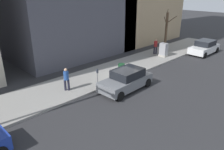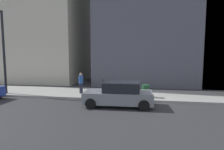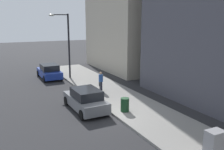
# 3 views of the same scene
# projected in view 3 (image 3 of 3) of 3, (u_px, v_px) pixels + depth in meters

# --- Properties ---
(ground_plane) EXTENTS (120.00, 120.00, 0.00)m
(ground_plane) POSITION_uv_depth(u_px,v_px,m) (111.00, 114.00, 16.37)
(ground_plane) COLOR #2B2B2D
(sidewalk) EXTENTS (4.00, 36.00, 0.15)m
(sidewalk) POSITION_uv_depth(u_px,v_px,m) (137.00, 108.00, 17.22)
(sidewalk) COLOR gray
(sidewalk) RESTS_ON ground
(parked_car_grey) EXTENTS (2.02, 4.25, 1.52)m
(parked_car_grey) POSITION_uv_depth(u_px,v_px,m) (86.00, 100.00, 16.94)
(parked_car_grey) COLOR slate
(parked_car_grey) RESTS_ON ground
(parked_car_blue) EXTENTS (1.98, 4.23, 1.52)m
(parked_car_blue) POSITION_uv_depth(u_px,v_px,m) (49.00, 72.00, 26.22)
(parked_car_blue) COLOR #1E389E
(parked_car_blue) RESTS_ON ground
(parking_meter) EXTENTS (0.14, 0.10, 1.35)m
(parking_meter) POSITION_uv_depth(u_px,v_px,m) (100.00, 89.00, 18.77)
(parking_meter) COLOR slate
(parking_meter) RESTS_ON sidewalk
(utility_box) EXTENTS (0.83, 0.61, 1.43)m
(utility_box) POSITION_uv_depth(u_px,v_px,m) (214.00, 147.00, 10.42)
(utility_box) COLOR #A8A399
(utility_box) RESTS_ON sidewalk
(streetlamp) EXTENTS (1.97, 0.32, 6.50)m
(streetlamp) POSITION_uv_depth(u_px,v_px,m) (66.00, 41.00, 25.07)
(streetlamp) COLOR black
(streetlamp) RESTS_ON sidewalk
(trash_bin) EXTENTS (0.56, 0.56, 0.90)m
(trash_bin) POSITION_uv_depth(u_px,v_px,m) (125.00, 105.00, 16.37)
(trash_bin) COLOR #14381E
(trash_bin) RESTS_ON sidewalk
(pedestrian_midblock) EXTENTS (0.36, 0.36, 1.66)m
(pedestrian_midblock) POSITION_uv_depth(u_px,v_px,m) (101.00, 80.00, 20.94)
(pedestrian_midblock) COLOR #1E1E2D
(pedestrian_midblock) RESTS_ON sidewalk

